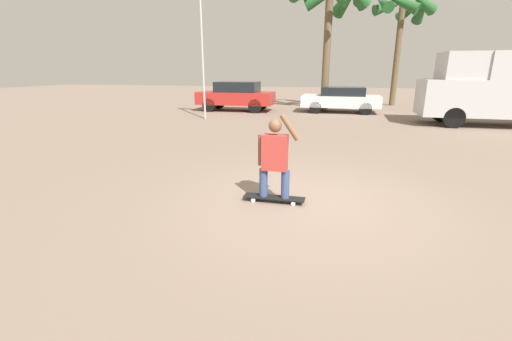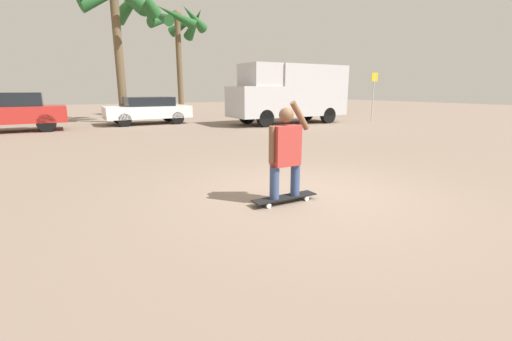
{
  "view_description": "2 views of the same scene",
  "coord_description": "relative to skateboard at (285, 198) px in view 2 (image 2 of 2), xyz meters",
  "views": [
    {
      "loc": [
        0.39,
        -5.58,
        2.17
      ],
      "look_at": [
        -0.97,
        0.04,
        0.46
      ],
      "focal_mm": 24.0,
      "sensor_mm": 36.0,
      "label": 1
    },
    {
      "loc": [
        -3.4,
        -4.25,
        1.66
      ],
      "look_at": [
        -0.95,
        0.03,
        0.49
      ],
      "focal_mm": 24.0,
      "sensor_mm": 36.0,
      "label": 2
    }
  ],
  "objects": [
    {
      "name": "street_sign",
      "position": [
        11.75,
        8.93,
        1.54
      ],
      "size": [
        0.44,
        0.06,
        2.52
      ],
      "color": "#B7B7BC",
      "rests_on": "ground_plane"
    },
    {
      "name": "ground_plane",
      "position": [
        0.59,
        0.21,
        -0.08
      ],
      "size": [
        80.0,
        80.0,
        0.0
      ],
      "primitive_type": "plane",
      "color": "gray"
    },
    {
      "name": "camper_van",
      "position": [
        7.26,
        10.14,
        1.47
      ],
      "size": [
        5.96,
        2.03,
        2.83
      ],
      "color": "black",
      "rests_on": "ground_plane"
    },
    {
      "name": "parked_car_white",
      "position": [
        1.03,
        13.41,
        0.63
      ],
      "size": [
        3.98,
        1.89,
        1.31
      ],
      "color": "black",
      "rests_on": "ground_plane"
    },
    {
      "name": "skateboard",
      "position": [
        0.0,
        0.0,
        0.0
      ],
      "size": [
        1.04,
        0.23,
        0.09
      ],
      "color": "black",
      "rests_on": "ground_plane"
    },
    {
      "name": "palm_tree_near_van",
      "position": [
        4.27,
        17.88,
        5.46
      ],
      "size": [
        3.61,
        3.8,
        6.66
      ],
      "color": "brown",
      "rests_on": "ground_plane"
    },
    {
      "name": "parked_car_red",
      "position": [
        -4.52,
        12.77,
        0.75
      ],
      "size": [
        4.08,
        1.72,
        1.55
      ],
      "color": "black",
      "rests_on": "ground_plane"
    },
    {
      "name": "person_skateboarder",
      "position": [
        -0.0,
        0.0,
        0.75
      ],
      "size": [
        0.69,
        0.22,
        1.42
      ],
      "color": "#384C7A",
      "rests_on": "skateboard"
    }
  ]
}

